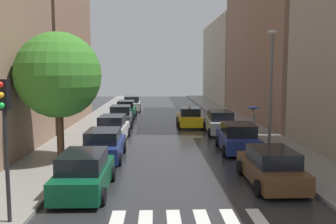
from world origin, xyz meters
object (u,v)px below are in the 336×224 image
at_px(parked_car_left_sixth, 132,104).
at_px(lamp_post_right, 271,82).
at_px(parked_car_left_third, 113,129).
at_px(parked_car_left_second, 104,145).
at_px(street_tree_left, 58,75).
at_px(parked_car_left_fifth, 126,110).
at_px(parked_car_right_third, 220,123).
at_px(parked_car_left_fourth, 121,117).
at_px(pedestrian_near_tree, 253,116).
at_px(traffic_light_left_corner, 4,119).
at_px(parked_car_right_nearest, 271,167).
at_px(parked_car_right_second, 238,138).
at_px(parked_car_left_nearest, 84,173).
at_px(taxi_midroad, 189,117).

height_order(parked_car_left_sixth, lamp_post_right, lamp_post_right).
xyz_separation_m(parked_car_left_third, lamp_post_right, (9.46, -4.18, 3.29)).
distance_m(parked_car_left_second, street_tree_left, 4.33).
relative_size(parked_car_left_fifth, parked_car_right_third, 0.98).
height_order(parked_car_left_fifth, lamp_post_right, lamp_post_right).
xyz_separation_m(parked_car_left_fourth, parked_car_left_fifth, (0.00, 5.87, -0.02)).
xyz_separation_m(parked_car_left_fifth, street_tree_left, (-1.95, -18.08, 3.66)).
relative_size(parked_car_right_third, pedestrian_near_tree, 2.30).
distance_m(parked_car_left_fourth, parked_car_right_third, 8.58).
distance_m(parked_car_right_third, lamp_post_right, 7.72).
distance_m(parked_car_left_second, traffic_light_left_corner, 9.00).
height_order(parked_car_left_second, traffic_light_left_corner, traffic_light_left_corner).
distance_m(parked_car_right_nearest, street_tree_left, 11.06).
relative_size(parked_car_left_sixth, lamp_post_right, 0.65).
distance_m(parked_car_left_second, pedestrian_near_tree, 11.27).
bearing_deg(parked_car_right_nearest, lamp_post_right, -17.04).
bearing_deg(parked_car_left_sixth, parked_car_right_second, -163.79).
relative_size(parked_car_left_second, parked_car_right_third, 0.96).
bearing_deg(parked_car_right_third, parked_car_left_second, 137.62).
distance_m(parked_car_left_fourth, pedestrian_near_tree, 11.33).
relative_size(parked_car_left_fifth, street_tree_left, 0.70).
bearing_deg(parked_car_right_nearest, street_tree_left, 67.58).
distance_m(parked_car_left_fourth, parked_car_left_sixth, 12.41).
height_order(parked_car_left_nearest, parked_car_left_fourth, parked_car_left_fourth).
relative_size(parked_car_left_nearest, street_tree_left, 0.67).
bearing_deg(lamp_post_right, parked_car_left_third, 156.16).
distance_m(parked_car_left_third, parked_car_right_second, 8.57).
distance_m(parked_car_left_fifth, parked_car_right_second, 17.51).
bearing_deg(parked_car_left_third, parked_car_right_nearest, -140.37).
relative_size(parked_car_left_fourth, parked_car_right_nearest, 1.00).
relative_size(parked_car_left_fourth, street_tree_left, 0.68).
distance_m(parked_car_left_nearest, parked_car_left_fourth, 16.92).
bearing_deg(traffic_light_left_corner, parked_car_left_fourth, 85.62).
relative_size(parked_car_left_second, taxi_midroad, 0.99).
distance_m(parked_car_left_fifth, street_tree_left, 18.55).
height_order(parked_car_left_nearest, taxi_midroad, taxi_midroad).
distance_m(parked_car_left_fifth, lamp_post_right, 19.03).
relative_size(taxi_midroad, street_tree_left, 0.69).
relative_size(parked_car_left_sixth, parked_car_right_second, 0.99).
xyz_separation_m(parked_car_left_third, parked_car_left_fourth, (-0.01, 6.14, 0.04)).
distance_m(parked_car_right_second, lamp_post_right, 3.77).
bearing_deg(parked_car_left_fifth, parked_car_right_nearest, -160.54).
bearing_deg(street_tree_left, parked_car_left_sixth, 85.13).
bearing_deg(parked_car_left_fourth, parked_car_right_third, -115.70).
bearing_deg(parked_car_left_second, parked_car_right_third, -43.96).
bearing_deg(traffic_light_left_corner, parked_car_right_nearest, 22.38).
distance_m(parked_car_left_nearest, parked_car_left_second, 5.42).
bearing_deg(parked_car_right_second, parked_car_right_nearest, -178.25).
relative_size(parked_car_left_third, parked_car_right_second, 1.02).
relative_size(parked_car_left_nearest, parked_car_right_nearest, 0.98).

